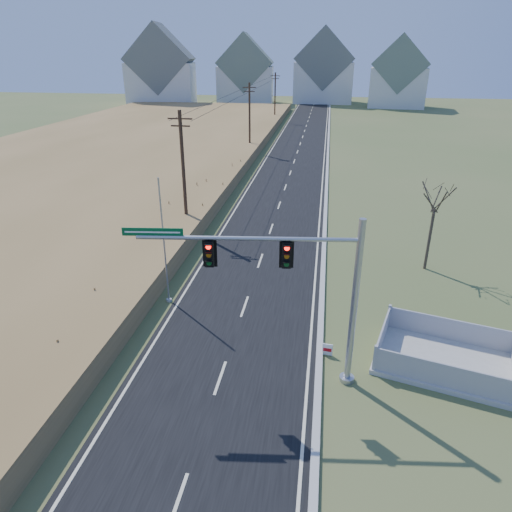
{
  "coord_description": "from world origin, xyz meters",
  "views": [
    {
      "loc": [
        3.87,
        -17.19,
        12.82
      ],
      "look_at": [
        0.72,
        3.4,
        3.4
      ],
      "focal_mm": 32.0,
      "sensor_mm": 36.0,
      "label": 1
    }
  ],
  "objects": [
    {
      "name": "condo_nnw",
      "position": [
        -18.0,
        108.0,
        6.94
      ],
      "size": [
        14.93,
        11.17,
        17.03
      ],
      "rotation": [
        0.0,
        0.0,
        0.07
      ],
      "color": "silver",
      "rests_on": "ground"
    },
    {
      "name": "utility_pole_mid",
      "position": [
        -6.5,
        45.0,
        4.68
      ],
      "size": [
        1.8,
        0.26,
        9.0
      ],
      "color": "#422D1E",
      "rests_on": "ground"
    },
    {
      "name": "bare_tree",
      "position": [
        10.61,
        10.55,
        4.84
      ],
      "size": [
        2.27,
        2.27,
        6.0
      ],
      "color": "#4C3F33",
      "rests_on": "ground"
    },
    {
      "name": "curb",
      "position": [
        4.15,
        50.0,
        0.09
      ],
      "size": [
        0.3,
        180.0,
        0.18
      ],
      "primitive_type": "cube",
      "color": "#B2AFA8",
      "rests_on": "ground"
    },
    {
      "name": "traffic_signal_mast",
      "position": [
        3.48,
        -1.51,
        4.47
      ],
      "size": [
        9.11,
        1.34,
        7.29
      ],
      "rotation": [
        0.0,
        0.0,
        0.11
      ],
      "color": "#9EA0A5",
      "rests_on": "ground"
    },
    {
      "name": "ground",
      "position": [
        0.0,
        0.0,
        0.0
      ],
      "size": [
        260.0,
        260.0,
        0.0
      ],
      "primitive_type": "plane",
      "color": "#485D2D",
      "rests_on": "ground"
    },
    {
      "name": "flagpole",
      "position": [
        -4.3,
        4.03,
        2.82
      ],
      "size": [
        0.32,
        0.32,
        7.06
      ],
      "color": "#B7B5AD",
      "rests_on": "ground"
    },
    {
      "name": "reed_marsh",
      "position": [
        -24.0,
        40.0,
        0.65
      ],
      "size": [
        38.0,
        110.0,
        1.3
      ],
      "primitive_type": "cube",
      "color": "#AB834D",
      "rests_on": "ground"
    },
    {
      "name": "fence_enclosure",
      "position": [
        9.65,
        0.43,
        0.27
      ],
      "size": [
        6.69,
        5.39,
        1.33
      ],
      "rotation": [
        0.0,
        0.0,
        -0.27
      ],
      "color": "#B7B5AD",
      "rests_on": "ground"
    },
    {
      "name": "utility_pole_far",
      "position": [
        -6.5,
        75.0,
        4.68
      ],
      "size": [
        1.8,
        0.26,
        9.0
      ],
      "color": "#422D1E",
      "rests_on": "ground"
    },
    {
      "name": "condo_n",
      "position": [
        2.0,
        112.0,
        7.61
      ],
      "size": [
        15.27,
        10.2,
        18.54
      ],
      "color": "silver",
      "rests_on": "ground"
    },
    {
      "name": "road",
      "position": [
        0.0,
        50.0,
        0.03
      ],
      "size": [
        8.0,
        180.0,
        0.06
      ],
      "primitive_type": "cube",
      "color": "black",
      "rests_on": "ground"
    },
    {
      "name": "condo_nw",
      "position": [
        -38.0,
        100.0,
        7.7
      ],
      "size": [
        17.69,
        13.38,
        19.05
      ],
      "rotation": [
        0.0,
        0.0,
        0.14
      ],
      "color": "silver",
      "rests_on": "ground"
    },
    {
      "name": "utility_pole_near",
      "position": [
        -6.5,
        15.0,
        4.68
      ],
      "size": [
        1.8,
        0.26,
        9.0
      ],
      "color": "#422D1E",
      "rests_on": "ground"
    },
    {
      "name": "open_sign",
      "position": [
        4.5,
        0.36,
        0.31
      ],
      "size": [
        0.48,
        0.11,
        0.59
      ],
      "rotation": [
        0.0,
        0.0,
        -0.11
      ],
      "color": "white",
      "rests_on": "ground"
    },
    {
      "name": "condo_ne",
      "position": [
        20.0,
        104.0,
        6.84
      ],
      "size": [
        14.12,
        10.51,
        16.52
      ],
      "rotation": [
        0.0,
        0.0,
        -0.1
      ],
      "color": "silver",
      "rests_on": "ground"
    }
  ]
}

